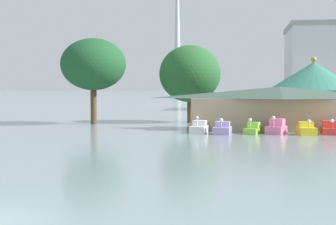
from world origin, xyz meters
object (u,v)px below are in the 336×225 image
(shoreline_tree_tall_left, at_px, (93,65))
(distant_broadcast_tower, at_px, (177,6))
(pedal_boat_white, at_px, (199,128))
(pedal_boat_pink, at_px, (276,128))
(green_roof_pavilion, at_px, (313,90))
(boathouse, at_px, (279,107))
(pedal_boat_lavender, at_px, (222,129))
(pedal_boat_red, at_px, (330,129))
(pedal_boat_yellow, at_px, (306,129))
(pedal_boat_lime, at_px, (253,129))
(shoreline_tree_mid, at_px, (190,74))

(shoreline_tree_tall_left, relative_size, distant_broadcast_tower, 0.08)
(pedal_boat_white, distance_m, pedal_boat_pink, 7.90)
(pedal_boat_white, bearing_deg, green_roof_pavilion, 140.90)
(boathouse, height_order, green_roof_pavilion, green_roof_pavilion)
(pedal_boat_white, height_order, pedal_boat_lavender, pedal_boat_white)
(pedal_boat_red, xyz_separation_m, distant_broadcast_tower, (-45.78, 253.93, 54.77))
(pedal_boat_yellow, bearing_deg, pedal_boat_lime, -96.54)
(pedal_boat_white, relative_size, pedal_boat_pink, 1.02)
(pedal_boat_red, height_order, boathouse, boathouse)
(pedal_boat_lime, distance_m, pedal_boat_yellow, 5.26)
(boathouse, distance_m, shoreline_tree_tall_left, 24.24)
(pedal_boat_lavender, relative_size, distant_broadcast_tower, 0.02)
(pedal_boat_yellow, distance_m, pedal_boat_red, 2.55)
(pedal_boat_lavender, bearing_deg, shoreline_tree_mid, -157.71)
(pedal_boat_lavender, distance_m, pedal_boat_lime, 3.24)
(pedal_boat_lavender, bearing_deg, pedal_boat_pink, 107.76)
(pedal_boat_lime, distance_m, boathouse, 6.16)
(pedal_boat_pink, distance_m, pedal_boat_red, 5.35)
(pedal_boat_yellow, bearing_deg, pedal_boat_red, 103.32)
(shoreline_tree_tall_left, bearing_deg, pedal_boat_white, -35.91)
(pedal_boat_lavender, xyz_separation_m, boathouse, (6.13, 5.90, 2.00))
(pedal_boat_white, relative_size, boathouse, 0.15)
(pedal_boat_white, distance_m, distant_broadcast_tower, 261.92)
(green_roof_pavilion, relative_size, shoreline_tree_tall_left, 1.06)
(pedal_boat_pink, xyz_separation_m, distant_broadcast_tower, (-40.43, 254.06, 54.71))
(green_roof_pavilion, bearing_deg, pedal_boat_pink, -112.50)
(pedal_boat_pink, xyz_separation_m, pedal_boat_yellow, (2.90, -0.57, -0.09))
(pedal_boat_lavender, distance_m, green_roof_pavilion, 18.89)
(pedal_boat_white, relative_size, pedal_boat_red, 1.11)
(green_roof_pavilion, distance_m, shoreline_tree_mid, 16.20)
(shoreline_tree_tall_left, bearing_deg, green_roof_pavilion, 6.48)
(pedal_boat_lime, xyz_separation_m, pedal_boat_yellow, (5.25, -0.35, 0.04))
(pedal_boat_white, height_order, pedal_boat_red, pedal_boat_white)
(pedal_boat_lavender, height_order, distant_broadcast_tower, distant_broadcast_tower)
(pedal_boat_lavender, relative_size, pedal_boat_red, 0.92)
(pedal_boat_lavender, xyz_separation_m, shoreline_tree_tall_left, (-16.86, 11.60, 7.16))
(pedal_boat_yellow, relative_size, shoreline_tree_mid, 0.28)
(pedal_boat_pink, height_order, pedal_boat_yellow, pedal_boat_pink)
(pedal_boat_yellow, bearing_deg, shoreline_tree_tall_left, -116.33)
(boathouse, xyz_separation_m, shoreline_tree_tall_left, (-22.98, 5.70, 5.17))
(pedal_boat_lime, xyz_separation_m, shoreline_tree_mid, (-7.97, 15.62, 6.11))
(shoreline_tree_tall_left, bearing_deg, shoreline_tree_mid, 22.40)
(pedal_boat_lime, relative_size, shoreline_tree_tall_left, 0.29)
(pedal_boat_white, height_order, pedal_boat_lime, pedal_boat_white)
(pedal_boat_red, relative_size, boathouse, 0.14)
(pedal_boat_yellow, xyz_separation_m, pedal_boat_red, (2.45, 0.70, 0.03))
(green_roof_pavilion, distance_m, distant_broadcast_tower, 250.04)
(pedal_boat_lavender, relative_size, pedal_boat_pink, 0.84)
(pedal_boat_white, distance_m, boathouse, 9.99)
(distant_broadcast_tower, bearing_deg, green_roof_pavilion, -79.15)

